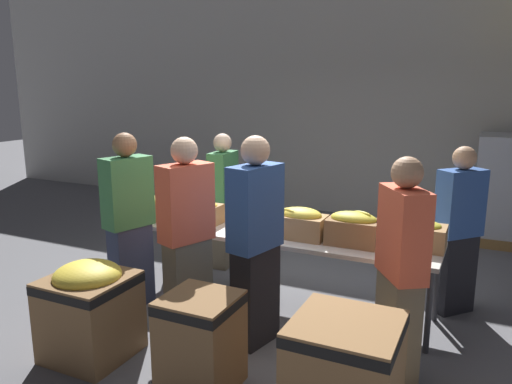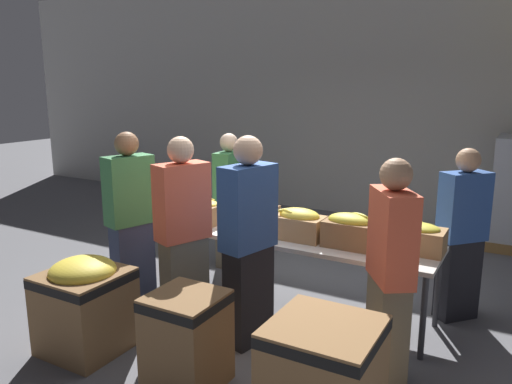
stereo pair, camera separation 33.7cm
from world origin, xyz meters
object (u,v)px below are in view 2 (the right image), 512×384
Objects in this scene: volunteer_2 at (131,220)px; donation_bin_1 at (187,337)px; sorting_table at (274,237)px; banana_box_1 at (201,210)px; volunteer_5 at (390,275)px; volunteer_1 at (248,243)px; banana_box_0 at (163,205)px; banana_box_4 at (350,230)px; volunteer_4 at (183,235)px; banana_box_3 at (299,223)px; banana_box_5 at (418,237)px; volunteer_3 at (461,236)px; volunteer_0 at (230,201)px; donation_bin_0 at (85,302)px; donation_bin_2 at (323,375)px; banana_box_2 at (254,214)px.

donation_bin_1 is (1.36, -0.91, -0.48)m from volunteer_2.
sorting_table is at bearing 93.04° from donation_bin_1.
banana_box_1 is 2.26m from volunteer_5.
volunteer_1 is 1.03× the size of volunteer_2.
volunteer_5 reaches higher than banana_box_0.
volunteer_2 is at bearing -164.95° from banana_box_4.
volunteer_2 is 0.78m from volunteer_4.
banana_box_3 is 1.56m from donation_bin_1.
donation_bin_1 is at bearing -120.71° from volunteer_4.
banana_box_5 is 0.28× the size of volunteer_3.
donation_bin_1 is (-0.71, -1.46, -0.53)m from banana_box_4.
volunteer_0 reaches higher than banana_box_1.
volunteer_2 reaches higher than sorting_table.
banana_box_4 reaches higher than banana_box_0.
banana_box_1 is 1.55m from donation_bin_0.
volunteer_1 is (1.14, -1.50, 0.08)m from volunteer_0.
banana_box_0 is at bearing -176.87° from banana_box_1.
sorting_table is at bearing -12.34° from volunteer_4.
volunteer_3 reaches higher than donation_bin_1.
banana_box_1 is 1.79m from donation_bin_1.
volunteer_0 is 2.31m from donation_bin_0.
volunteer_3 is (0.84, 0.67, -0.11)m from banana_box_4.
banana_box_5 is 1.46m from volunteer_1.
banana_box_4 is at bearing 4.41° from volunteer_5.
banana_box_5 reaches higher than banana_box_1.
banana_box_1 is 0.59× the size of donation_bin_2.
volunteer_3 is (1.33, 0.68, -0.10)m from banana_box_3.
banana_box_2 is at bearing 166.19° from banana_box_3.
donation_bin_2 is (2.41, -0.91, -0.46)m from volunteer_2.
banana_box_0 is 0.28× the size of volunteer_3.
donation_bin_1 is at bearing 21.18° from volunteer_0.
banana_box_2 is 0.56× the size of donation_bin_0.
volunteer_3 is 2.22m from donation_bin_2.
banana_box_4 reaches higher than banana_box_2.
donation_bin_1 is at bearing -46.03° from banana_box_0.
banana_box_3 reaches higher than donation_bin_1.
volunteer_0 is at bearing 133.04° from donation_bin_2.
banana_box_2 is at bearing 173.11° from banana_box_4.
volunteer_4 is 1.84m from volunteer_5.
volunteer_2 is (-0.45, -0.56, -0.03)m from banana_box_1.
donation_bin_0 is at bearing -3.21° from volunteer_0.
volunteer_2 reaches higher than volunteer_3.
banana_box_3 is at bearing 53.39° from volunteer_0.
banana_box_1 is at bearing 179.77° from banana_box_4.
banana_box_4 is (1.05, -0.13, 0.02)m from banana_box_2.
volunteer_1 reaches higher than banana_box_3.
banana_box_3 reaches higher than banana_box_5.
banana_box_4 is at bearing -29.54° from volunteer_1.
banana_box_3 is at bearing -20.87° from volunteer_3.
banana_box_2 is 0.28× the size of volunteer_3.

